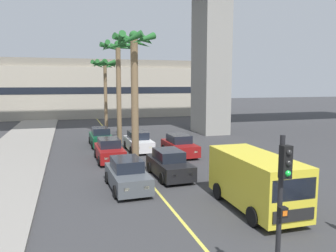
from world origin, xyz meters
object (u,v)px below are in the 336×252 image
object	(u,v)px
car_queue_fourth	(179,146)
palm_tree_far_median	(118,64)
car_queue_fifth	(127,175)
delivery_van	(255,180)
traffic_light_median_near	(282,198)
car_queue_front	(101,137)
car_queue_third	(169,165)
car_queue_second	(109,151)
car_queue_sixth	(138,142)
palm_tree_mid_median	(134,68)
palm_tree_near_median	(105,72)

from	to	relation	value
car_queue_fourth	palm_tree_far_median	bearing A→B (deg)	119.04
car_queue_fifth	palm_tree_far_median	xyz separation A→B (m)	(1.60, 13.15, 6.31)
delivery_van	palm_tree_far_median	bearing A→B (deg)	100.25
delivery_van	traffic_light_median_near	world-z (taller)	traffic_light_median_near
car_queue_front	car_queue_third	xyz separation A→B (m)	(2.84, -11.01, 0.00)
car_queue_second	car_queue_third	bearing A→B (deg)	-60.86
traffic_light_median_near	palm_tree_far_median	distance (m)	23.62
car_queue_third	palm_tree_far_median	world-z (taller)	palm_tree_far_median
car_queue_front	car_queue_third	distance (m)	11.37
car_queue_fourth	car_queue_fifth	bearing A→B (deg)	-127.05
car_queue_third	car_queue_fourth	xyz separation A→B (m)	(2.42, 5.31, 0.00)
car_queue_sixth	traffic_light_median_near	bearing A→B (deg)	-91.74
car_queue_second	car_queue_third	distance (m)	5.80
car_queue_front	palm_tree_mid_median	xyz separation A→B (m)	(1.49, -7.84, 5.61)
traffic_light_median_near	palm_tree_far_median	size ratio (longest dim) A/B	0.46
delivery_van	palm_tree_far_median	distance (m)	18.68
car_queue_front	palm_tree_far_median	size ratio (longest dim) A/B	0.46
car_queue_sixth	car_queue_fourth	bearing A→B (deg)	-44.16
car_queue_third	palm_tree_mid_median	world-z (taller)	palm_tree_mid_median
car_queue_second	car_queue_third	size ratio (longest dim) A/B	0.99
car_queue_front	palm_tree_near_median	xyz separation A→B (m)	(1.18, 6.30, 5.80)
car_queue_second	traffic_light_median_near	xyz separation A→B (m)	(2.04, -16.62, 1.99)
car_queue_sixth	palm_tree_far_median	world-z (taller)	palm_tree_far_median
car_queue_sixth	traffic_light_median_near	xyz separation A→B (m)	(-0.59, -19.40, 1.99)
car_queue_fifth	car_queue_front	bearing A→B (deg)	90.64
car_queue_third	palm_tree_mid_median	bearing A→B (deg)	113.20
traffic_light_median_near	delivery_van	bearing A→B (deg)	63.66
car_queue_third	traffic_light_median_near	size ratio (longest dim) A/B	0.99
palm_tree_far_median	palm_tree_near_median	bearing A→B (deg)	95.67
car_queue_front	car_queue_second	xyz separation A→B (m)	(0.02, -5.95, 0.00)
car_queue_third	car_queue_fifth	world-z (taller)	same
car_queue_fifth	car_queue_sixth	world-z (taller)	same
car_queue_third	traffic_light_median_near	world-z (taller)	traffic_light_median_near
car_queue_third	car_queue_front	bearing A→B (deg)	104.48
palm_tree_mid_median	traffic_light_median_near	bearing A→B (deg)	-87.75
car_queue_front	palm_tree_mid_median	size ratio (longest dim) A/B	0.48
car_queue_sixth	palm_tree_near_median	distance (m)	11.20
car_queue_front	palm_tree_near_median	distance (m)	8.64
palm_tree_near_median	car_queue_fifth	bearing A→B (deg)	-93.16
car_queue_sixth	palm_tree_mid_median	distance (m)	7.40
car_queue_second	palm_tree_near_median	world-z (taller)	palm_tree_near_median
palm_tree_near_median	car_queue_fourth	bearing A→B (deg)	-71.19
traffic_light_median_near	palm_tree_far_median	world-z (taller)	palm_tree_far_median
car_queue_second	palm_tree_mid_median	bearing A→B (deg)	-52.30
car_queue_second	delivery_van	size ratio (longest dim) A/B	0.78
car_queue_fourth	car_queue_second	bearing A→B (deg)	-177.34
car_queue_front	palm_tree_far_median	xyz separation A→B (m)	(1.74, 0.65, 6.31)
palm_tree_mid_median	car_queue_sixth	bearing A→B (deg)	75.97
car_queue_front	delivery_van	world-z (taller)	delivery_van
delivery_van	traffic_light_median_near	bearing A→B (deg)	-116.34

